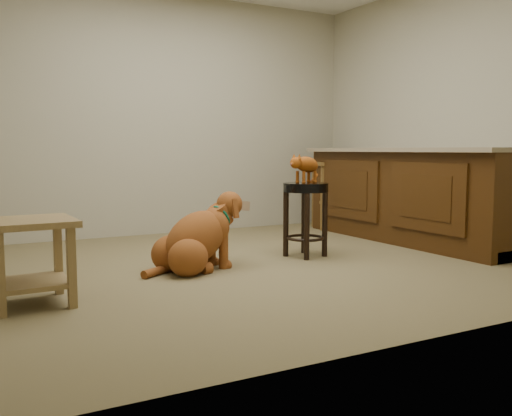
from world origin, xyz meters
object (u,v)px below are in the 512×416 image
wood_stool (332,194)px  tabby_kitten (305,165)px  side_table (31,249)px  golden_retriever (197,240)px  padded_stool (305,204)px

wood_stool → tabby_kitten: bearing=-133.6°
side_table → tabby_kitten: tabby_kitten is taller
side_table → golden_retriever: size_ratio=0.52×
golden_retriever → tabby_kitten: 1.18m
padded_stool → golden_retriever: size_ratio=0.65×
wood_stool → side_table: wood_stool is taller
wood_stool → side_table: 4.02m
wood_stool → side_table: size_ratio=1.51×
golden_retriever → tabby_kitten: size_ratio=2.42×
wood_stool → tabby_kitten: tabby_kitten is taller
wood_stool → padded_stool: bearing=-133.4°
golden_retriever → tabby_kitten: (1.04, 0.08, 0.55)m
padded_stool → wood_stool: bearing=46.6°
padded_stool → side_table: (-2.29, -0.52, -0.11)m
wood_stool → golden_retriever: (-2.32, -1.43, -0.17)m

